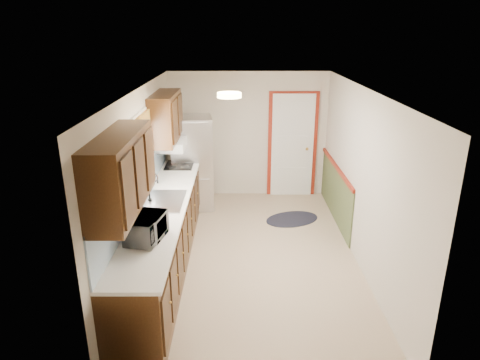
{
  "coord_description": "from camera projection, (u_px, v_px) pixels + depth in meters",
  "views": [
    {
      "loc": [
        -0.19,
        -5.52,
        3.14
      ],
      "look_at": [
        -0.17,
        0.07,
        1.15
      ],
      "focal_mm": 32.0,
      "sensor_mm": 36.0,
      "label": 1
    }
  ],
  "objects": [
    {
      "name": "kitchen_run",
      "position": [
        160.0,
        213.0,
        5.7
      ],
      "size": [
        0.63,
        4.0,
        2.2
      ],
      "color": "#331C0B",
      "rests_on": "ground"
    },
    {
      "name": "rug",
      "position": [
        292.0,
        219.0,
        7.44
      ],
      "size": [
        1.11,
        0.92,
        0.01
      ],
      "primitive_type": "ellipsoid",
      "rotation": [
        0.0,
        0.0,
        0.38
      ],
      "color": "black",
      "rests_on": "ground"
    },
    {
      "name": "room_shell",
      "position": [
        252.0,
        178.0,
        5.85
      ],
      "size": [
        3.2,
        5.2,
        2.52
      ],
      "color": "tan",
      "rests_on": "ground"
    },
    {
      "name": "back_wall_trim",
      "position": [
        301.0,
        155.0,
        8.04
      ],
      "size": [
        1.12,
        2.3,
        2.08
      ],
      "color": "maroon",
      "rests_on": "ground"
    },
    {
      "name": "cooktop",
      "position": [
        180.0,
        165.0,
        7.25
      ],
      "size": [
        0.46,
        0.55,
        0.02
      ],
      "primitive_type": "cube",
      "color": "black",
      "rests_on": "kitchen_run"
    },
    {
      "name": "ceiling_fixture",
      "position": [
        229.0,
        95.0,
        5.27
      ],
      "size": [
        0.3,
        0.3,
        0.06
      ],
      "primitive_type": "cylinder",
      "color": "#FFD88C",
      "rests_on": "room_shell"
    },
    {
      "name": "microwave",
      "position": [
        146.0,
        226.0,
        4.66
      ],
      "size": [
        0.37,
        0.55,
        0.34
      ],
      "primitive_type": "imported",
      "rotation": [
        0.0,
        0.0,
        1.37
      ],
      "color": "white",
      "rests_on": "kitchen_run"
    },
    {
      "name": "refrigerator",
      "position": [
        192.0,
        163.0,
        7.71
      ],
      "size": [
        0.78,
        0.75,
        1.69
      ],
      "rotation": [
        0.0,
        0.0,
        0.13
      ],
      "color": "#B7B7BC",
      "rests_on": "ground"
    }
  ]
}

